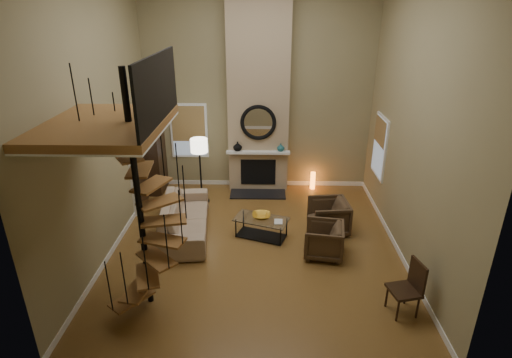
{
  "coord_description": "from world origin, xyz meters",
  "views": [
    {
      "loc": [
        0.19,
        -7.56,
        4.82
      ],
      "look_at": [
        0.0,
        0.4,
        1.4
      ],
      "focal_mm": 28.84,
      "sensor_mm": 36.0,
      "label": 1
    }
  ],
  "objects_px": {
    "hutch": "(155,158)",
    "sofa": "(185,217)",
    "coffee_table": "(261,225)",
    "armchair_far": "(327,240)",
    "floor_lamp": "(199,151)",
    "side_chair": "(409,286)",
    "accent_lamp": "(313,180)",
    "armchair_near": "(332,216)"
  },
  "relations": [
    {
      "from": "hutch",
      "to": "sofa",
      "type": "relative_size",
      "value": 0.81
    },
    {
      "from": "hutch",
      "to": "coffee_table",
      "type": "distance_m",
      "value": 3.86
    },
    {
      "from": "armchair_far",
      "to": "floor_lamp",
      "type": "xyz_separation_m",
      "value": [
        -2.94,
        2.45,
        1.06
      ]
    },
    {
      "from": "armchair_far",
      "to": "side_chair",
      "type": "bearing_deg",
      "value": 42.84
    },
    {
      "from": "floor_lamp",
      "to": "accent_lamp",
      "type": "relative_size",
      "value": 3.62
    },
    {
      "from": "hutch",
      "to": "side_chair",
      "type": "distance_m",
      "value": 7.23
    },
    {
      "from": "coffee_table",
      "to": "armchair_far",
      "type": "bearing_deg",
      "value": -27.34
    },
    {
      "from": "armchair_near",
      "to": "coffee_table",
      "type": "bearing_deg",
      "value": -84.43
    },
    {
      "from": "hutch",
      "to": "armchair_near",
      "type": "height_order",
      "value": "hutch"
    },
    {
      "from": "armchair_far",
      "to": "floor_lamp",
      "type": "bearing_deg",
      "value": -120.79
    },
    {
      "from": "sofa",
      "to": "accent_lamp",
      "type": "distance_m",
      "value": 4.0
    },
    {
      "from": "hutch",
      "to": "sofa",
      "type": "height_order",
      "value": "hutch"
    },
    {
      "from": "hutch",
      "to": "sofa",
      "type": "xyz_separation_m",
      "value": [
        1.19,
        -2.3,
        -0.55
      ]
    },
    {
      "from": "coffee_table",
      "to": "floor_lamp",
      "type": "height_order",
      "value": "floor_lamp"
    },
    {
      "from": "hutch",
      "to": "armchair_near",
      "type": "xyz_separation_m",
      "value": [
        4.52,
        -2.11,
        -0.6
      ]
    },
    {
      "from": "hutch",
      "to": "accent_lamp",
      "type": "height_order",
      "value": "hutch"
    },
    {
      "from": "floor_lamp",
      "to": "accent_lamp",
      "type": "height_order",
      "value": "floor_lamp"
    },
    {
      "from": "hutch",
      "to": "side_chair",
      "type": "height_order",
      "value": "hutch"
    },
    {
      "from": "hutch",
      "to": "sofa",
      "type": "bearing_deg",
      "value": -62.58
    },
    {
      "from": "hutch",
      "to": "armchair_far",
      "type": "distance_m",
      "value": 5.34
    },
    {
      "from": "armchair_far",
      "to": "side_chair",
      "type": "relative_size",
      "value": 0.8
    },
    {
      "from": "floor_lamp",
      "to": "armchair_far",
      "type": "bearing_deg",
      "value": -39.76
    },
    {
      "from": "armchair_near",
      "to": "coffee_table",
      "type": "height_order",
      "value": "armchair_near"
    },
    {
      "from": "accent_lamp",
      "to": "hutch",
      "type": "bearing_deg",
      "value": -177.68
    },
    {
      "from": "accent_lamp",
      "to": "side_chair",
      "type": "xyz_separation_m",
      "value": [
        1.06,
        -4.98,
        0.28
      ]
    },
    {
      "from": "side_chair",
      "to": "floor_lamp",
      "type": "bearing_deg",
      "value": 134.63
    },
    {
      "from": "accent_lamp",
      "to": "armchair_near",
      "type": "bearing_deg",
      "value": -85.18
    },
    {
      "from": "armchair_near",
      "to": "accent_lamp",
      "type": "distance_m",
      "value": 2.3
    },
    {
      "from": "side_chair",
      "to": "hutch",
      "type": "bearing_deg",
      "value": 138.31
    },
    {
      "from": "sofa",
      "to": "coffee_table",
      "type": "relative_size",
      "value": 1.91
    },
    {
      "from": "floor_lamp",
      "to": "sofa",
      "type": "bearing_deg",
      "value": -95.27
    },
    {
      "from": "sofa",
      "to": "armchair_far",
      "type": "bearing_deg",
      "value": -111.51
    },
    {
      "from": "armchair_near",
      "to": "armchair_far",
      "type": "distance_m",
      "value": 1.06
    },
    {
      "from": "hutch",
      "to": "coffee_table",
      "type": "relative_size",
      "value": 1.54
    },
    {
      "from": "coffee_table",
      "to": "floor_lamp",
      "type": "xyz_separation_m",
      "value": [
        -1.58,
        1.74,
        1.13
      ]
    },
    {
      "from": "accent_lamp",
      "to": "side_chair",
      "type": "distance_m",
      "value": 5.1
    },
    {
      "from": "sofa",
      "to": "side_chair",
      "type": "distance_m",
      "value": 4.89
    },
    {
      "from": "sofa",
      "to": "armchair_near",
      "type": "distance_m",
      "value": 3.33
    },
    {
      "from": "coffee_table",
      "to": "accent_lamp",
      "type": "xyz_separation_m",
      "value": [
        1.41,
        2.61,
        -0.03
      ]
    },
    {
      "from": "armchair_near",
      "to": "accent_lamp",
      "type": "xyz_separation_m",
      "value": [
        -0.19,
        2.29,
        -0.1
      ]
    },
    {
      "from": "floor_lamp",
      "to": "side_chair",
      "type": "relative_size",
      "value": 1.78
    },
    {
      "from": "floor_lamp",
      "to": "accent_lamp",
      "type": "xyz_separation_m",
      "value": [
        2.99,
        0.87,
        -1.16
      ]
    }
  ]
}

